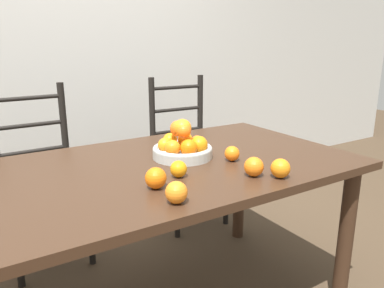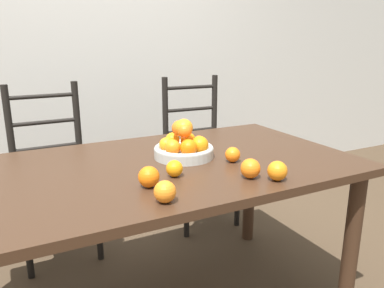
{
  "view_description": "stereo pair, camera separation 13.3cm",
  "coord_description": "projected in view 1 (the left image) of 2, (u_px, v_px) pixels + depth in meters",
  "views": [
    {
      "loc": [
        -0.66,
        -1.33,
        1.23
      ],
      "look_at": [
        0.15,
        -0.04,
        0.82
      ],
      "focal_mm": 35.0,
      "sensor_mm": 36.0,
      "label": 1
    },
    {
      "loc": [
        -0.54,
        -1.4,
        1.23
      ],
      "look_at": [
        0.15,
        -0.04,
        0.82
      ],
      "focal_mm": 35.0,
      "sensor_mm": 36.0,
      "label": 2
    }
  ],
  "objects": [
    {
      "name": "dining_table",
      "position": [
        157.0,
        186.0,
        1.58
      ],
      "size": [
        1.71,
        0.94,
        0.74
      ],
      "color": "#382316",
      "rests_on": "ground_plane"
    },
    {
      "name": "fruit_bowl",
      "position": [
        183.0,
        146.0,
        1.65
      ],
      "size": [
        0.26,
        0.26,
        0.17
      ],
      "color": "#B2B7B2",
      "rests_on": "dining_table"
    },
    {
      "name": "orange_loose_4",
      "position": [
        232.0,
        154.0,
        1.61
      ],
      "size": [
        0.06,
        0.06,
        0.06
      ],
      "color": "orange",
      "rests_on": "dining_table"
    },
    {
      "name": "orange_loose_3",
      "position": [
        254.0,
        167.0,
        1.42
      ],
      "size": [
        0.08,
        0.08,
        0.08
      ],
      "color": "orange",
      "rests_on": "dining_table"
    },
    {
      "name": "orange_loose_5",
      "position": [
        156.0,
        178.0,
        1.3
      ],
      "size": [
        0.08,
        0.08,
        0.08
      ],
      "color": "orange",
      "rests_on": "dining_table"
    },
    {
      "name": "chair_left",
      "position": [
        41.0,
        182.0,
        2.11
      ],
      "size": [
        0.43,
        0.41,
        1.0
      ],
      "rotation": [
        0.0,
        0.0,
        0.03
      ],
      "color": "black",
      "rests_on": "ground_plane"
    },
    {
      "name": "wall_back",
      "position": [
        56.0,
        32.0,
        2.66
      ],
      "size": [
        8.0,
        0.06,
        2.6
      ],
      "color": "beige",
      "rests_on": "ground_plane"
    },
    {
      "name": "orange_loose_0",
      "position": [
        280.0,
        168.0,
        1.4
      ],
      "size": [
        0.07,
        0.07,
        0.07
      ],
      "color": "orange",
      "rests_on": "dining_table"
    },
    {
      "name": "chair_right",
      "position": [
        186.0,
        155.0,
        2.6
      ],
      "size": [
        0.44,
        0.42,
        1.0
      ],
      "rotation": [
        0.0,
        0.0,
        -0.05
      ],
      "color": "black",
      "rests_on": "ground_plane"
    },
    {
      "name": "orange_loose_1",
      "position": [
        179.0,
        169.0,
        1.41
      ],
      "size": [
        0.06,
        0.06,
        0.06
      ],
      "color": "orange",
      "rests_on": "dining_table"
    },
    {
      "name": "orange_loose_2",
      "position": [
        176.0,
        192.0,
        1.18
      ],
      "size": [
        0.07,
        0.07,
        0.07
      ],
      "color": "orange",
      "rests_on": "dining_table"
    }
  ]
}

